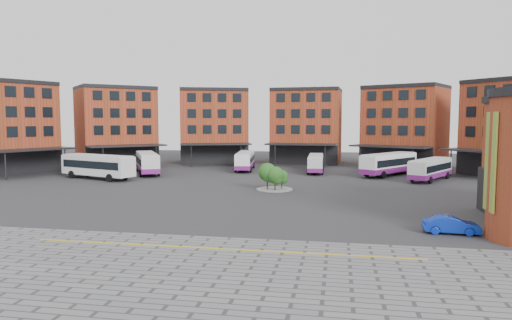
% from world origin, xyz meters
% --- Properties ---
extents(ground, '(160.00, 160.00, 0.00)m').
position_xyz_m(ground, '(0.00, 0.00, 0.00)').
color(ground, '#28282B').
rests_on(ground, ground).
extents(paving_zone, '(50.00, 22.00, 0.02)m').
position_xyz_m(paving_zone, '(2.00, -22.00, 0.01)').
color(paving_zone, slate).
rests_on(paving_zone, ground).
extents(yellow_line, '(26.00, 0.15, 0.02)m').
position_xyz_m(yellow_line, '(2.00, -14.00, 0.03)').
color(yellow_line, gold).
rests_on(yellow_line, paving_zone).
extents(main_building, '(94.14, 42.48, 14.60)m').
position_xyz_m(main_building, '(-4.77, 38.25, 7.23)').
color(main_building, '#9C3722').
rests_on(main_building, ground).
extents(tree_island, '(4.40, 4.40, 3.32)m').
position_xyz_m(tree_island, '(1.90, 11.44, 1.76)').
color(tree_island, gray).
rests_on(tree_island, ground).
extents(bus_a, '(12.48, 6.81, 3.47)m').
position_xyz_m(bus_a, '(-24.37, 17.50, 2.06)').
color(bus_a, silver).
rests_on(bus_a, ground).
extents(bus_b, '(8.02, 11.58, 3.31)m').
position_xyz_m(bus_b, '(-20.06, 24.90, 1.79)').
color(bus_b, silver).
rests_on(bus_b, ground).
extents(bus_c, '(3.72, 11.01, 3.04)m').
position_xyz_m(bus_c, '(-5.94, 32.72, 1.65)').
color(bus_c, white).
rests_on(bus_c, ground).
extents(bus_d, '(2.73, 10.08, 2.82)m').
position_xyz_m(bus_d, '(5.97, 31.54, 1.53)').
color(bus_d, silver).
rests_on(bus_d, ground).
extents(bus_e, '(9.35, 11.38, 3.40)m').
position_xyz_m(bus_e, '(17.15, 29.20, 1.84)').
color(bus_e, white).
rests_on(bus_e, ground).
extents(bus_f, '(7.51, 10.53, 3.02)m').
position_xyz_m(bus_f, '(22.31, 24.49, 1.64)').
color(bus_f, silver).
rests_on(bus_f, ground).
extents(blue_car, '(4.06, 1.53, 1.32)m').
position_xyz_m(blue_car, '(17.91, -6.93, 0.66)').
color(blue_car, '#0C2AA5').
rests_on(blue_car, ground).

